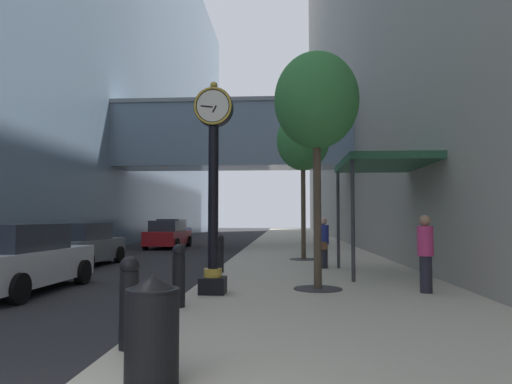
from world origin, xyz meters
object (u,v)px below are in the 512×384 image
at_px(bollard_second, 179,274).
at_px(pedestrian_walking, 324,242).
at_px(trash_bin, 152,328).
at_px(car_white_near, 16,259).
at_px(pedestrian_by_clock, 425,252).
at_px(bollard_fourth, 220,252).
at_px(street_clock, 213,176).
at_px(car_red_mid, 168,235).
at_px(street_tree_near, 316,102).
at_px(bollard_nearest, 129,300).
at_px(car_blue_far, 173,231).
at_px(street_tree_mid_near, 303,141).
at_px(car_grey_trailing, 82,245).

bearing_deg(bollard_second, pedestrian_walking, 64.70).
relative_size(trash_bin, car_white_near, 0.24).
xyz_separation_m(bollard_second, pedestrian_by_clock, (4.96, 1.89, 0.29)).
xyz_separation_m(bollard_second, bollard_fourth, (0.00, 5.40, 0.00)).
bearing_deg(bollard_second, street_clock, 75.58).
bearing_deg(street_clock, car_red_mid, 107.22).
relative_size(street_tree_near, car_white_near, 1.26).
relative_size(street_clock, car_white_near, 1.06).
relative_size(bollard_nearest, pedestrian_walking, 0.70).
distance_m(trash_bin, car_white_near, 7.88).
height_order(street_clock, car_white_near, street_clock).
xyz_separation_m(bollard_nearest, bollard_second, (0.00, 2.70, 0.00)).
xyz_separation_m(street_clock, bollard_second, (-0.39, -1.51, -1.93)).
bearing_deg(pedestrian_by_clock, street_tree_near, 170.66).
distance_m(street_tree_near, car_blue_far, 23.88).
bearing_deg(bollard_fourth, street_clock, -84.30).
relative_size(bollard_nearest, bollard_fourth, 1.00).
bearing_deg(street_tree_near, street_clock, -161.62).
relative_size(bollard_second, pedestrian_walking, 0.70).
relative_size(street_tree_near, street_tree_mid_near, 0.93).
bearing_deg(car_white_near, bollard_nearest, -48.18).
distance_m(bollard_nearest, car_grey_trailing, 12.13).
bearing_deg(trash_bin, street_clock, 92.58).
distance_m(car_red_mid, car_blue_far, 5.75).
relative_size(bollard_second, car_blue_far, 0.24).
bearing_deg(car_blue_far, bollard_fourth, -72.29).
height_order(street_tree_near, pedestrian_walking, street_tree_near).
bearing_deg(bollard_fourth, bollard_nearest, -90.00).
distance_m(bollard_fourth, car_grey_trailing, 6.10).
bearing_deg(pedestrian_walking, pedestrian_by_clock, -69.86).
bearing_deg(pedestrian_walking, bollard_nearest, -108.64).
relative_size(bollard_fourth, car_white_near, 0.26).
xyz_separation_m(bollard_second, street_tree_mid_near, (2.67, 9.87, 4.05)).
xyz_separation_m(trash_bin, car_grey_trailing, (-6.09, 12.02, 0.09)).
distance_m(bollard_nearest, car_white_near, 6.56).
bearing_deg(car_red_mid, trash_bin, -76.16).
bearing_deg(bollard_nearest, car_white_near, 131.82).
bearing_deg(car_grey_trailing, pedestrian_by_clock, -30.92).
bearing_deg(pedestrian_by_clock, car_white_near, 178.17).
bearing_deg(car_grey_trailing, street_tree_near, -35.81).
height_order(street_tree_near, car_grey_trailing, street_tree_near).
xyz_separation_m(bollard_fourth, car_white_near, (-4.38, -3.21, 0.05)).
relative_size(bollard_second, street_tree_near, 0.21).
xyz_separation_m(street_tree_mid_near, car_red_mid, (-7.57, 8.71, -4.00)).
distance_m(bollard_nearest, trash_bin, 1.35).
height_order(street_clock, street_tree_near, street_tree_near).
xyz_separation_m(street_clock, street_tree_near, (2.28, 0.76, 1.77)).
bearing_deg(car_blue_far, pedestrian_walking, -62.27).
xyz_separation_m(pedestrian_walking, pedestrian_by_clock, (1.78, -4.85, 0.03)).
distance_m(bollard_second, car_red_mid, 19.21).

